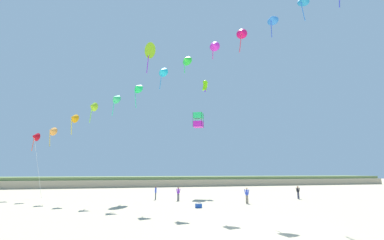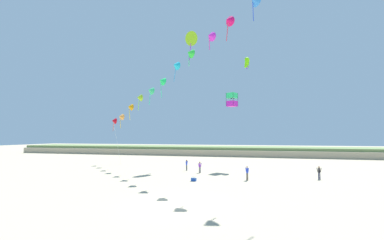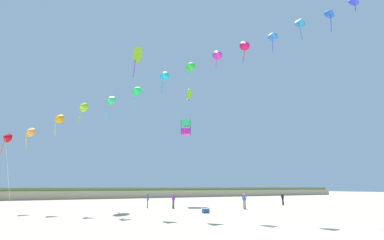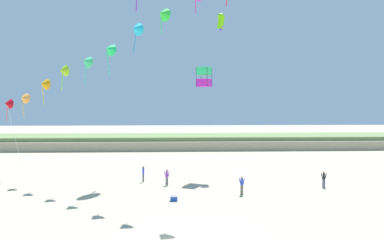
{
  "view_description": "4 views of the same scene",
  "coord_description": "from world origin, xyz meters",
  "px_view_note": "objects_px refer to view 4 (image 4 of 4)",
  "views": [
    {
      "loc": [
        -7.4,
        -14.02,
        3.16
      ],
      "look_at": [
        -1.23,
        10.27,
        8.27
      ],
      "focal_mm": 24.0,
      "sensor_mm": 36.0,
      "label": 1
    },
    {
      "loc": [
        5.95,
        -18.58,
        5.05
      ],
      "look_at": [
        -1.57,
        11.53,
        6.93
      ],
      "focal_mm": 24.0,
      "sensor_mm": 36.0,
      "label": 2
    },
    {
      "loc": [
        -12.56,
        -11.88,
        2.25
      ],
      "look_at": [
        -2.61,
        8.57,
        8.21
      ],
      "focal_mm": 24.0,
      "sensor_mm": 36.0,
      "label": 3
    },
    {
      "loc": [
        -0.87,
        -22.51,
        7.74
      ],
      "look_at": [
        0.81,
        13.9,
        6.24
      ],
      "focal_mm": 38.0,
      "sensor_mm": 36.0,
      "label": 4
    }
  ],
  "objects_px": {
    "person_near_left": "(242,184)",
    "beach_cooler": "(174,198)",
    "person_mid_center": "(324,178)",
    "large_kite_mid_trail": "(204,77)",
    "person_far_left": "(143,173)",
    "person_near_right": "(167,176)",
    "large_kite_low_lead": "(221,22)"
  },
  "relations": [
    {
      "from": "person_near_left",
      "to": "large_kite_mid_trail",
      "type": "relative_size",
      "value": 0.77
    },
    {
      "from": "large_kite_low_lead",
      "to": "beach_cooler",
      "type": "height_order",
      "value": "large_kite_low_lead"
    },
    {
      "from": "large_kite_mid_trail",
      "to": "person_mid_center",
      "type": "bearing_deg",
      "value": -33.75
    },
    {
      "from": "person_near_left",
      "to": "person_far_left",
      "type": "height_order",
      "value": "person_near_left"
    },
    {
      "from": "person_near_left",
      "to": "person_near_right",
      "type": "xyz_separation_m",
      "value": [
        -6.41,
        4.24,
        -0.05
      ]
    },
    {
      "from": "beach_cooler",
      "to": "large_kite_mid_trail",
      "type": "bearing_deg",
      "value": 74.22
    },
    {
      "from": "person_far_left",
      "to": "beach_cooler",
      "type": "relative_size",
      "value": 2.67
    },
    {
      "from": "person_near_right",
      "to": "person_far_left",
      "type": "distance_m",
      "value": 3.01
    },
    {
      "from": "beach_cooler",
      "to": "person_far_left",
      "type": "bearing_deg",
      "value": 110.53
    },
    {
      "from": "person_near_left",
      "to": "person_near_right",
      "type": "height_order",
      "value": "person_near_left"
    },
    {
      "from": "person_near_right",
      "to": "beach_cooler",
      "type": "relative_size",
      "value": 2.64
    },
    {
      "from": "large_kite_low_lead",
      "to": "person_near_left",
      "type": "bearing_deg",
      "value": -88.84
    },
    {
      "from": "person_near_right",
      "to": "person_far_left",
      "type": "relative_size",
      "value": 0.99
    },
    {
      "from": "large_kite_mid_trail",
      "to": "person_far_left",
      "type": "bearing_deg",
      "value": -150.6
    },
    {
      "from": "large_kite_low_lead",
      "to": "large_kite_mid_trail",
      "type": "height_order",
      "value": "large_kite_low_lead"
    },
    {
      "from": "beach_cooler",
      "to": "person_mid_center",
      "type": "bearing_deg",
      "value": 18.21
    },
    {
      "from": "person_mid_center",
      "to": "large_kite_mid_trail",
      "type": "height_order",
      "value": "large_kite_mid_trail"
    },
    {
      "from": "large_kite_mid_trail",
      "to": "person_near_right",
      "type": "bearing_deg",
      "value": -125.95
    },
    {
      "from": "beach_cooler",
      "to": "large_kite_low_lead",
      "type": "bearing_deg",
      "value": 70.15
    },
    {
      "from": "person_far_left",
      "to": "person_near_right",
      "type": "bearing_deg",
      "value": -38.46
    },
    {
      "from": "person_mid_center",
      "to": "person_far_left",
      "type": "distance_m",
      "value": 17.16
    },
    {
      "from": "person_near_left",
      "to": "person_mid_center",
      "type": "relative_size",
      "value": 1.07
    },
    {
      "from": "large_kite_low_lead",
      "to": "beach_cooler",
      "type": "distance_m",
      "value": 23.44
    },
    {
      "from": "person_mid_center",
      "to": "beach_cooler",
      "type": "relative_size",
      "value": 2.61
    },
    {
      "from": "person_far_left",
      "to": "large_kite_low_lead",
      "type": "height_order",
      "value": "large_kite_low_lead"
    },
    {
      "from": "person_mid_center",
      "to": "person_far_left",
      "type": "height_order",
      "value": "person_far_left"
    },
    {
      "from": "person_far_left",
      "to": "large_kite_mid_trail",
      "type": "xyz_separation_m",
      "value": [
        6.28,
        3.54,
        9.67
      ]
    },
    {
      "from": "person_near_right",
      "to": "large_kite_mid_trail",
      "type": "bearing_deg",
      "value": 54.05
    },
    {
      "from": "person_mid_center",
      "to": "person_far_left",
      "type": "bearing_deg",
      "value": 168.25
    },
    {
      "from": "person_near_left",
      "to": "beach_cooler",
      "type": "bearing_deg",
      "value": -161.53
    },
    {
      "from": "person_far_left",
      "to": "large_kite_mid_trail",
      "type": "distance_m",
      "value": 12.06
    },
    {
      "from": "person_far_left",
      "to": "beach_cooler",
      "type": "bearing_deg",
      "value": -69.47
    }
  ]
}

